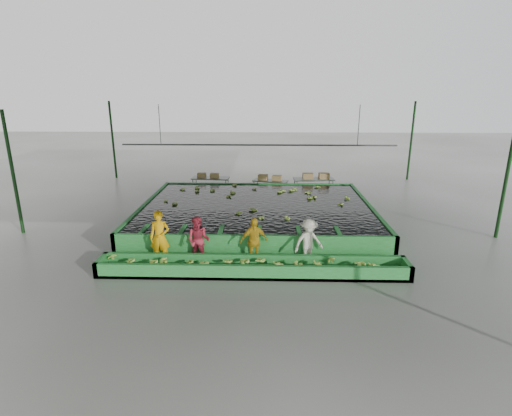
{
  "coord_description": "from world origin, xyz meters",
  "views": [
    {
      "loc": [
        0.45,
        -15.35,
        5.76
      ],
      "look_at": [
        0.0,
        0.5,
        1.0
      ],
      "focal_mm": 28.0,
      "sensor_mm": 36.0,
      "label": 1
    }
  ],
  "objects_px": {
    "worker_b": "(199,240)",
    "worker_c": "(254,241)",
    "box_stack_mid": "(270,180)",
    "box_stack_right": "(316,179)",
    "packing_table_mid": "(270,188)",
    "packing_table_right": "(313,187)",
    "packing_table_left": "(211,186)",
    "worker_d": "(309,242)",
    "flotation_tank": "(257,213)",
    "box_stack_left": "(208,178)",
    "sorting_trough": "(252,267)",
    "worker_a": "(160,237)"
  },
  "relations": [
    {
      "from": "sorting_trough",
      "to": "worker_d",
      "type": "bearing_deg",
      "value": 23.22
    },
    {
      "from": "packing_table_right",
      "to": "box_stack_mid",
      "type": "distance_m",
      "value": 2.44
    },
    {
      "from": "box_stack_mid",
      "to": "worker_b",
      "type": "bearing_deg",
      "value": -105.02
    },
    {
      "from": "worker_c",
      "to": "box_stack_mid",
      "type": "bearing_deg",
      "value": 65.6
    },
    {
      "from": "packing_table_mid",
      "to": "box_stack_right",
      "type": "xyz_separation_m",
      "value": [
        2.49,
        -0.13,
        0.57
      ]
    },
    {
      "from": "box_stack_left",
      "to": "box_stack_right",
      "type": "distance_m",
      "value": 6.01
    },
    {
      "from": "worker_c",
      "to": "worker_d",
      "type": "relative_size",
      "value": 1.01
    },
    {
      "from": "worker_c",
      "to": "box_stack_right",
      "type": "bearing_deg",
      "value": 50.17
    },
    {
      "from": "sorting_trough",
      "to": "box_stack_right",
      "type": "height_order",
      "value": "box_stack_right"
    },
    {
      "from": "packing_table_left",
      "to": "packing_table_right",
      "type": "bearing_deg",
      "value": -3.6
    },
    {
      "from": "packing_table_left",
      "to": "box_stack_mid",
      "type": "distance_m",
      "value": 3.38
    },
    {
      "from": "packing_table_right",
      "to": "box_stack_mid",
      "type": "height_order",
      "value": "box_stack_mid"
    },
    {
      "from": "flotation_tank",
      "to": "box_stack_left",
      "type": "distance_m",
      "value": 5.81
    },
    {
      "from": "flotation_tank",
      "to": "sorting_trough",
      "type": "height_order",
      "value": "flotation_tank"
    },
    {
      "from": "flotation_tank",
      "to": "worker_c",
      "type": "bearing_deg",
      "value": -89.81
    },
    {
      "from": "packing_table_mid",
      "to": "worker_b",
      "type": "bearing_deg",
      "value": -105.29
    },
    {
      "from": "box_stack_left",
      "to": "box_stack_right",
      "type": "height_order",
      "value": "box_stack_right"
    },
    {
      "from": "worker_c",
      "to": "box_stack_left",
      "type": "bearing_deg",
      "value": 86.47
    },
    {
      "from": "worker_b",
      "to": "packing_table_mid",
      "type": "bearing_deg",
      "value": 82.19
    },
    {
      "from": "worker_d",
      "to": "packing_table_left",
      "type": "bearing_deg",
      "value": 93.06
    },
    {
      "from": "worker_b",
      "to": "box_stack_left",
      "type": "bearing_deg",
      "value": 103.67
    },
    {
      "from": "worker_b",
      "to": "packing_table_left",
      "type": "bearing_deg",
      "value": 102.86
    },
    {
      "from": "packing_table_left",
      "to": "box_stack_right",
      "type": "bearing_deg",
      "value": -4.0
    },
    {
      "from": "packing_table_left",
      "to": "worker_d",
      "type": "bearing_deg",
      "value": -63.9
    },
    {
      "from": "packing_table_left",
      "to": "box_stack_left",
      "type": "height_order",
      "value": "box_stack_left"
    },
    {
      "from": "packing_table_mid",
      "to": "packing_table_left",
      "type": "bearing_deg",
      "value": 175.22
    },
    {
      "from": "box_stack_right",
      "to": "packing_table_mid",
      "type": "bearing_deg",
      "value": 177.07
    },
    {
      "from": "worker_a",
      "to": "packing_table_left",
      "type": "distance_m",
      "value": 9.42
    },
    {
      "from": "box_stack_right",
      "to": "worker_b",
      "type": "bearing_deg",
      "value": -119.02
    },
    {
      "from": "packing_table_left",
      "to": "flotation_tank",
      "type": "bearing_deg",
      "value": -61.76
    },
    {
      "from": "packing_table_mid",
      "to": "box_stack_mid",
      "type": "xyz_separation_m",
      "value": [
        -0.03,
        0.06,
        0.43
      ]
    },
    {
      "from": "worker_a",
      "to": "worker_c",
      "type": "xyz_separation_m",
      "value": [
        3.18,
        0.0,
        -0.11
      ]
    },
    {
      "from": "packing_table_right",
      "to": "worker_c",
      "type": "bearing_deg",
      "value": -108.4
    },
    {
      "from": "flotation_tank",
      "to": "box_stack_right",
      "type": "height_order",
      "value": "box_stack_right"
    },
    {
      "from": "flotation_tank",
      "to": "worker_a",
      "type": "distance_m",
      "value": 5.36
    },
    {
      "from": "flotation_tank",
      "to": "box_stack_mid",
      "type": "xyz_separation_m",
      "value": [
        0.61,
        4.88,
        0.42
      ]
    },
    {
      "from": "worker_d",
      "to": "packing_table_mid",
      "type": "xyz_separation_m",
      "value": [
        -1.23,
        9.12,
        -0.38
      ]
    },
    {
      "from": "worker_c",
      "to": "box_stack_right",
      "type": "relative_size",
      "value": 1.13
    },
    {
      "from": "sorting_trough",
      "to": "worker_d",
      "type": "distance_m",
      "value": 2.11
    },
    {
      "from": "box_stack_mid",
      "to": "box_stack_right",
      "type": "relative_size",
      "value": 0.91
    },
    {
      "from": "sorting_trough",
      "to": "packing_table_right",
      "type": "height_order",
      "value": "packing_table_right"
    },
    {
      "from": "sorting_trough",
      "to": "box_stack_right",
      "type": "bearing_deg",
      "value": 72.26
    },
    {
      "from": "packing_table_left",
      "to": "packing_table_mid",
      "type": "bearing_deg",
      "value": -4.78
    },
    {
      "from": "packing_table_mid",
      "to": "box_stack_left",
      "type": "height_order",
      "value": "box_stack_left"
    },
    {
      "from": "packing_table_right",
      "to": "box_stack_right",
      "type": "xyz_separation_m",
      "value": [
        0.11,
        -0.05,
        0.5
      ]
    },
    {
      "from": "worker_b",
      "to": "box_stack_mid",
      "type": "bearing_deg",
      "value": 82.46
    },
    {
      "from": "packing_table_right",
      "to": "box_stack_right",
      "type": "bearing_deg",
      "value": -23.14
    },
    {
      "from": "worker_b",
      "to": "box_stack_left",
      "type": "height_order",
      "value": "worker_b"
    },
    {
      "from": "sorting_trough",
      "to": "packing_table_mid",
      "type": "xyz_separation_m",
      "value": [
        0.64,
        9.92,
        0.18
      ]
    },
    {
      "from": "worker_b",
      "to": "worker_c",
      "type": "xyz_separation_m",
      "value": [
        1.87,
        0.0,
        -0.01
      ]
    }
  ]
}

